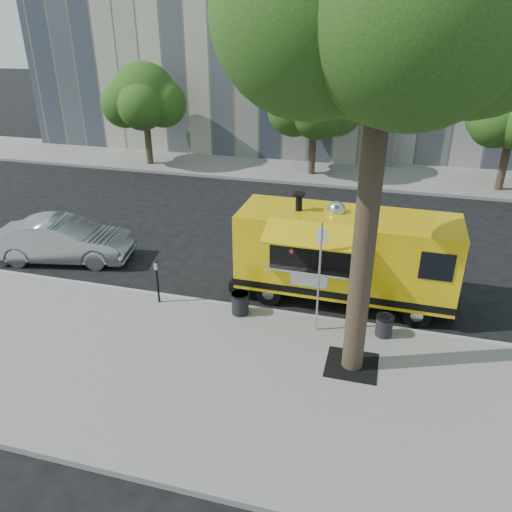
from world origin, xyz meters
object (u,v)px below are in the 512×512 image
at_px(parking_meter, 157,276).
at_px(sign_post, 319,272).
at_px(far_tree_b, 315,100).
at_px(trash_bin_left, 240,303).
at_px(far_tree_a, 144,96).
at_px(trash_bin_right, 384,325).
at_px(food_truck, 344,254).
at_px(sedan, 64,240).

bearing_deg(parking_meter, sign_post, -2.52).
xyz_separation_m(far_tree_b, trash_bin_left, (0.41, -14.00, -3.36)).
xyz_separation_m(far_tree_a, parking_meter, (7.00, -13.65, -2.79)).
xyz_separation_m(sign_post, trash_bin_right, (1.71, 0.21, -1.40)).
bearing_deg(food_truck, far_tree_a, 135.96).
bearing_deg(trash_bin_right, far_tree_a, 134.18).
bearing_deg(trash_bin_right, sedan, 169.66).
bearing_deg(sedan, sign_post, -114.97).
relative_size(sign_post, food_truck, 0.47).
distance_m(parking_meter, trash_bin_right, 6.28).
relative_size(far_tree_a, far_tree_b, 0.97).
height_order(far_tree_b, trash_bin_left, far_tree_b).
relative_size(far_tree_a, food_truck, 0.84).
bearing_deg(far_tree_b, parking_meter, -98.10).
bearing_deg(trash_bin_right, food_truck, 126.20).
height_order(sign_post, trash_bin_left, sign_post).
distance_m(far_tree_a, trash_bin_right, 19.31).
bearing_deg(sedan, food_truck, -102.55).
bearing_deg(trash_bin_right, trash_bin_left, 179.41).
height_order(far_tree_a, sign_post, far_tree_a).
xyz_separation_m(sign_post, sedan, (-8.93, 2.15, -1.11)).
relative_size(far_tree_b, sign_post, 1.83).
xyz_separation_m(far_tree_a, trash_bin_left, (9.41, -13.60, -3.30)).
height_order(sign_post, trash_bin_right, sign_post).
height_order(far_tree_a, trash_bin_right, far_tree_a).
distance_m(sign_post, food_truck, 2.05).
relative_size(trash_bin_left, trash_bin_right, 1.11).
distance_m(sign_post, sedan, 9.25).
bearing_deg(trash_bin_right, parking_meter, -179.91).
xyz_separation_m(far_tree_b, parking_meter, (-2.00, -14.05, -2.85)).
relative_size(far_tree_b, parking_meter, 4.12).
bearing_deg(sedan, trash_bin_right, -111.77).
distance_m(sedan, trash_bin_right, 10.82).
bearing_deg(far_tree_a, far_tree_b, 2.54).
bearing_deg(sign_post, far_tree_b, 100.15).
xyz_separation_m(food_truck, sedan, (-9.35, 0.18, -0.73)).
relative_size(parking_meter, sedan, 0.30).
distance_m(trash_bin_left, trash_bin_right, 3.85).
bearing_deg(trash_bin_right, sign_post, -172.98).
height_order(far_tree_b, food_truck, far_tree_b).
relative_size(sign_post, trash_bin_left, 4.89).
relative_size(sign_post, sedan, 0.67).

